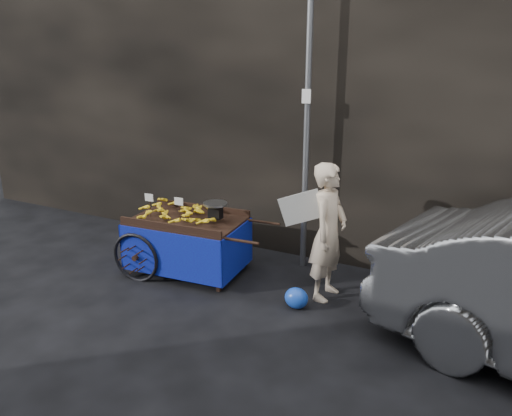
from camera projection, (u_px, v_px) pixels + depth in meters
The scene contains 6 objects.
ground at pixel (242, 299), 6.24m from camera, with size 80.00×80.00×0.00m, color black.
building_wall at pixel (345, 82), 7.50m from camera, with size 13.50×2.00×5.00m.
street_pole at pixel (307, 126), 6.59m from camera, with size 0.12×0.10×4.00m.
banana_cart at pixel (184, 224), 6.81m from camera, with size 2.14×1.13×1.13m.
vendor at pixel (328, 232), 6.07m from camera, with size 0.83×0.66×1.72m.
plastic_bag at pixel (296, 298), 5.99m from camera, with size 0.29×0.23×0.26m, color #1844BA.
Camera 1 is at (2.68, -4.90, 3.01)m, focal length 35.00 mm.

